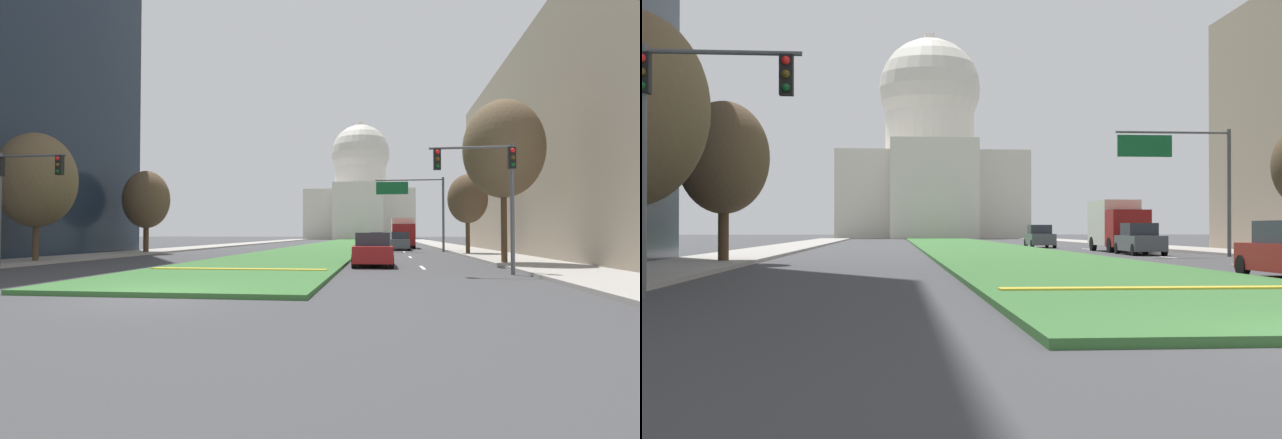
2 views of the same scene
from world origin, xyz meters
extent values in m
plane|color=#3D3D3F|center=(0.00, 60.39, 0.00)|extent=(265.71, 265.71, 0.00)
cube|color=#386B33|center=(0.00, 54.35, 0.07)|extent=(8.17, 108.70, 0.14)
cube|color=gold|center=(0.00, 7.69, 0.16)|extent=(7.35, 0.50, 0.04)
cube|color=silver|center=(7.78, 11.69, 0.00)|extent=(0.16, 2.40, 0.01)
cube|color=silver|center=(7.78, 21.59, 0.00)|extent=(0.16, 2.40, 0.01)
cube|color=silver|center=(7.78, 30.65, 0.00)|extent=(0.16, 2.40, 0.01)
cube|color=silver|center=(7.78, 40.60, 0.00)|extent=(0.16, 2.40, 0.01)
cube|color=silver|center=(7.78, 48.04, 0.00)|extent=(0.16, 2.40, 0.01)
cube|color=#9E9991|center=(-13.48, 48.31, 0.07)|extent=(4.00, 108.70, 0.15)
cube|color=#9E9991|center=(13.48, 48.31, 0.07)|extent=(4.00, 108.70, 0.15)
cube|color=gray|center=(24.13, 25.82, 7.59)|extent=(17.31, 38.09, 15.19)
cube|color=beige|center=(0.00, 120.78, 6.43)|extent=(28.22, 24.14, 12.86)
cube|color=beige|center=(0.00, 106.71, 7.07)|extent=(12.42, 4.00, 14.15)
cylinder|color=beige|center=(0.00, 120.78, 16.78)|extent=(13.97, 13.97, 7.83)
sphere|color=beige|center=(0.00, 120.78, 23.48)|extent=(15.94, 15.94, 15.94)
cylinder|color=beige|center=(0.00, 120.78, 30.65)|extent=(1.80, 1.80, 3.00)
cube|color=black|center=(-10.98, 7.75, 4.60)|extent=(0.28, 0.24, 0.84)
cylinder|color=#515456|center=(-9.38, 7.75, 5.05)|extent=(3.20, 0.10, 0.10)
cube|color=black|center=(-8.10, 7.75, 4.60)|extent=(0.28, 0.24, 0.84)
sphere|color=red|center=(-8.10, 7.61, 4.88)|extent=(0.18, 0.18, 0.18)
sphere|color=#4C380F|center=(-8.10, 7.61, 4.60)|extent=(0.18, 0.18, 0.18)
sphere|color=#0F4219|center=(-8.10, 7.61, 4.32)|extent=(0.18, 0.18, 0.18)
cylinder|color=#515456|center=(10.98, 8.15, 2.60)|extent=(0.16, 0.16, 5.20)
cube|color=black|center=(10.98, 8.15, 4.60)|extent=(0.28, 0.24, 0.84)
sphere|color=red|center=(10.98, 8.01, 4.88)|extent=(0.18, 0.18, 0.18)
sphere|color=#4C380F|center=(10.98, 8.01, 4.60)|extent=(0.18, 0.18, 0.18)
sphere|color=#0F4219|center=(10.98, 8.01, 4.32)|extent=(0.18, 0.18, 0.18)
cylinder|color=#515456|center=(9.38, 8.15, 5.05)|extent=(3.20, 0.10, 0.10)
cube|color=black|center=(8.10, 8.15, 4.60)|extent=(0.28, 0.24, 0.84)
sphere|color=red|center=(8.10, 8.01, 4.88)|extent=(0.18, 0.18, 0.18)
sphere|color=#4C380F|center=(8.10, 8.01, 4.60)|extent=(0.18, 0.18, 0.18)
sphere|color=#0F4219|center=(8.10, 8.01, 4.32)|extent=(0.18, 0.18, 0.18)
cylinder|color=#515456|center=(11.18, 31.23, 3.25)|extent=(0.20, 0.20, 6.50)
cylinder|color=#515456|center=(8.24, 31.23, 6.30)|extent=(5.88, 0.12, 0.12)
cube|color=#146033|center=(6.77, 31.18, 5.60)|extent=(2.80, 0.08, 1.10)
cylinder|color=#4C3823|center=(-12.65, 12.18, 1.62)|extent=(0.30, 0.30, 3.23)
ellipsoid|color=brown|center=(-12.65, 12.18, 4.51)|extent=(4.08, 4.08, 5.10)
cylinder|color=#4C3823|center=(12.06, 13.97, 2.35)|extent=(0.30, 0.30, 4.69)
ellipsoid|color=brown|center=(12.06, 13.97, 5.96)|extent=(4.04, 4.04, 5.05)
cylinder|color=#4C3823|center=(-12.68, 24.42, 1.58)|extent=(0.42, 0.42, 3.16)
ellipsoid|color=brown|center=(-12.68, 24.42, 4.30)|extent=(3.64, 3.64, 4.55)
cylinder|color=#4C3823|center=(12.24, 25.46, 1.64)|extent=(0.31, 0.31, 3.28)
ellipsoid|color=brown|center=(12.24, 25.46, 4.20)|extent=(2.93, 2.93, 3.66)
cube|color=maroon|center=(5.42, 12.61, 0.61)|extent=(1.97, 4.45, 0.79)
cube|color=#282D38|center=(5.41, 12.78, 1.33)|extent=(1.70, 2.15, 0.65)
cylinder|color=black|center=(6.31, 10.86, 0.32)|extent=(0.23, 0.64, 0.64)
cylinder|color=black|center=(4.58, 10.83, 0.32)|extent=(0.23, 0.64, 0.64)
cylinder|color=black|center=(6.25, 14.38, 0.32)|extent=(0.23, 0.64, 0.64)
cylinder|color=black|center=(4.52, 14.35, 0.32)|extent=(0.23, 0.64, 0.64)
cube|color=#4C5156|center=(7.57, 34.66, 0.64)|extent=(1.93, 4.57, 0.83)
cube|color=#282D38|center=(7.58, 34.84, 1.39)|extent=(1.64, 2.22, 0.68)
cylinder|color=black|center=(8.33, 32.82, 0.32)|extent=(0.24, 0.65, 0.64)
cylinder|color=black|center=(6.70, 32.88, 0.32)|extent=(0.24, 0.65, 0.64)
cylinder|color=black|center=(8.45, 36.43, 0.32)|extent=(0.24, 0.65, 0.64)
cylinder|color=black|center=(6.82, 36.49, 0.32)|extent=(0.24, 0.65, 0.64)
cube|color=#4C5156|center=(5.15, 51.97, 0.63)|extent=(1.94, 4.58, 0.82)
cube|color=#282D38|center=(5.15, 52.15, 1.38)|extent=(1.65, 2.22, 0.67)
cylinder|color=black|center=(5.91, 50.13, 0.32)|extent=(0.24, 0.65, 0.64)
cylinder|color=black|center=(4.27, 50.18, 0.32)|extent=(0.24, 0.65, 0.64)
cylinder|color=black|center=(6.02, 53.75, 0.32)|extent=(0.24, 0.65, 0.64)
cylinder|color=black|center=(4.39, 53.80, 0.32)|extent=(0.24, 0.65, 0.64)
cube|color=maroon|center=(8.07, 38.71, 1.45)|extent=(2.30, 2.00, 2.20)
cube|color=beige|center=(8.07, 41.91, 1.80)|extent=(2.30, 4.40, 2.80)
cylinder|color=black|center=(9.12, 38.71, 0.45)|extent=(0.30, 0.90, 0.90)
cylinder|color=black|center=(7.02, 38.71, 0.45)|extent=(0.30, 0.90, 0.90)
cylinder|color=black|center=(9.12, 43.01, 0.45)|extent=(0.30, 0.90, 0.90)
cylinder|color=black|center=(7.02, 43.01, 0.45)|extent=(0.30, 0.90, 0.90)
camera|label=1|loc=(5.90, -11.51, 1.65)|focal=26.96mm
camera|label=2|loc=(-5.91, -9.58, 1.42)|focal=46.55mm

